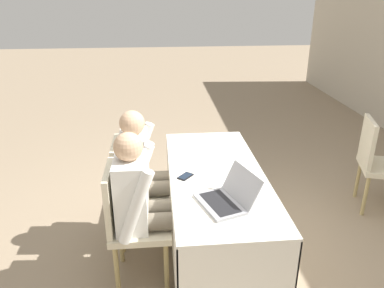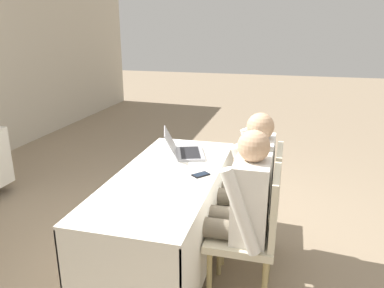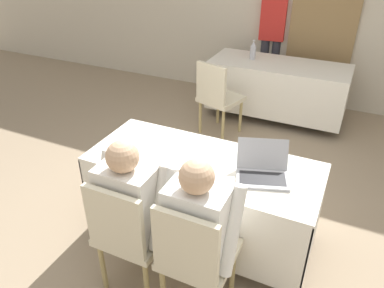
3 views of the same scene
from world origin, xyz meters
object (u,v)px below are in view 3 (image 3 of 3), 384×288
Objects in this scene: chair_near_left at (128,231)px; chair_far_spare at (217,95)px; laptop at (262,171)px; person_white_shirt at (202,225)px; water_bottle at (253,51)px; person_red_shirt at (272,35)px; chair_near_right at (194,255)px; cell_phone at (195,180)px; person_checkered_shirt at (135,203)px.

chair_near_left is 1.00× the size of chair_far_spare.
person_white_shirt is (-0.21, -0.56, -0.10)m from laptop.
person_red_shirt is (0.08, 0.63, 0.06)m from water_bottle.
chair_far_spare is (-0.99, 1.68, -0.26)m from laptop.
chair_near_right is (0.63, -3.16, -0.33)m from water_bottle.
chair_far_spare is at bearing -70.76° from person_white_shirt.
chair_near_right is 1.00× the size of chair_far_spare.
cell_phone is 0.12× the size of person_white_shirt.
person_white_shirt is (0.19, -0.32, -0.07)m from cell_phone.
cell_phone is 2.77m from water_bottle.
chair_near_right reaches higher than cell_phone.
chair_far_spare is at bearing 57.54° from cell_phone.
person_red_shirt reaches higher than cell_phone.
person_checkered_shirt is at bearing 0.00° from person_white_shirt.
water_bottle is (-0.43, 2.74, 0.11)m from cell_phone.
cell_phone is at bearing -123.91° from chair_near_left.
chair_far_spare is at bearing 101.88° from laptop.
laptop is 0.37× the size of person_white_shirt.
water_bottle is at bearing -87.21° from person_checkered_shirt.
chair_near_left is 0.19m from person_checkered_shirt.
chair_far_spare is (-0.59, 1.92, -0.23)m from cell_phone.
person_red_shirt is at bearing -81.75° from chair_near_right.
chair_near_left is 3.81m from person_red_shirt.
chair_near_right is 0.19m from person_white_shirt.
chair_near_left is at bearing 12.35° from person_white_shirt.
water_bottle is 0.21× the size of person_checkered_shirt.
cell_phone is at bearing -81.01° from water_bottle.
person_red_shirt is (-0.07, 3.69, 0.24)m from person_checkered_shirt.
person_red_shirt is at bearing -81.52° from person_white_shirt.
laptop is at bearing -81.23° from person_red_shirt.
person_red_shirt is (-0.55, 3.79, 0.40)m from chair_near_right.
person_white_shirt reaches higher than chair_far_spare.
person_checkered_shirt is 0.74× the size of person_red_shirt.
water_bottle is 0.89m from chair_far_spare.
water_bottle is 0.64m from person_red_shirt.
cell_phone is at bearing -58.78° from person_white_shirt.
water_bottle is 0.26× the size of chair_near_left.
person_red_shirt is at bearing -88.89° from chair_near_left.
chair_near_left reaches higher than cell_phone.
laptop is 3.22m from person_red_shirt.
chair_far_spare is at bearing -100.82° from water_bottle.
person_checkered_shirt is at bearing -159.71° from laptop.
chair_near_left is at bearing 0.00° from chair_near_right.
water_bottle reaches higher than chair_far_spare.
person_checkered_shirt is (0.15, -3.05, -0.17)m from water_bottle.
person_white_shirt is at bearing -167.65° from chair_near_left.
person_white_shirt is 3.74m from person_red_shirt.
water_bottle reaches higher than cell_phone.
person_white_shirt is at bearing -90.00° from chair_near_right.
person_red_shirt is (-0.55, 3.69, 0.24)m from person_white_shirt.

